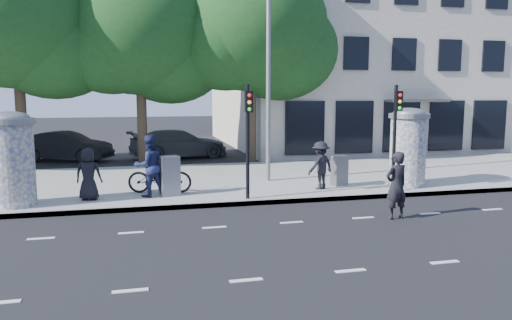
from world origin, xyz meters
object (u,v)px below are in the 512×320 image
object	(u,v)px
ad_column_left	(11,157)
car_mid	(66,146)
traffic_pole_far	(396,127)
car_right	(179,144)
ped_f	(411,159)
street_lamp	(269,50)
bicycle	(160,176)
ad_column_right	(408,145)
man_road	(396,185)
cabinet_right	(339,171)
ped_c	(149,166)
ped_d	(321,165)
traffic_pole_near	(248,130)
cabinet_left	(169,176)
ped_a	(88,174)

from	to	relation	value
ad_column_left	car_mid	world-z (taller)	ad_column_left
traffic_pole_far	car_right	size ratio (longest dim) A/B	0.69
ped_f	street_lamp	bearing A→B (deg)	-48.02
street_lamp	bicycle	distance (m)	5.82
ad_column_right	car_right	bearing A→B (deg)	123.63
man_road	cabinet_right	bearing A→B (deg)	-103.17
ped_c	ped_d	distance (m)	5.52
traffic_pole_near	cabinet_right	size ratio (longest dim) A/B	3.31
cabinet_left	car_mid	bearing A→B (deg)	97.01
man_road	street_lamp	bearing A→B (deg)	-81.41
traffic_pole_near	ped_d	distance (m)	3.12
ped_a	ped_f	distance (m)	10.50
ad_column_left	car_mid	bearing A→B (deg)	89.48
ad_column_left	traffic_pole_near	world-z (taller)	traffic_pole_near
car_right	ped_c	bearing A→B (deg)	158.28
ad_column_right	cabinet_left	size ratio (longest dim) A/B	2.16
traffic_pole_near	street_lamp	world-z (taller)	street_lamp
traffic_pole_far	ped_a	size ratio (longest dim) A/B	2.19
traffic_pole_far	man_road	xyz separation A→B (m)	(-1.41, -2.65, -1.33)
ped_a	car_mid	bearing A→B (deg)	-69.18
traffic_pole_far	cabinet_right	bearing A→B (deg)	132.64
traffic_pole_far	man_road	size ratio (longest dim) A/B	1.90
traffic_pole_near	cabinet_right	bearing A→B (deg)	21.56
ad_column_right	car_right	xyz separation A→B (m)	(-6.87, 10.33, -0.82)
bicycle	cabinet_left	distance (m)	0.57
ped_f	ped_d	bearing A→B (deg)	-26.62
ped_d	car_mid	distance (m)	13.83
ped_c	cabinet_left	size ratio (longest dim) A/B	1.54
bicycle	man_road	bearing A→B (deg)	-113.28
traffic_pole_near	ped_a	world-z (taller)	traffic_pole_near
ad_column_right	ped_d	world-z (taller)	ad_column_right
ad_column_right	ped_d	size ratio (longest dim) A/B	1.68
bicycle	car_right	bearing A→B (deg)	3.91
traffic_pole_far	ped_f	size ratio (longest dim) A/B	1.89
ad_column_left	street_lamp	xyz separation A→B (m)	(8.00, 2.13, 3.26)
traffic_pole_near	ped_f	size ratio (longest dim) A/B	1.89
traffic_pole_near	traffic_pole_far	distance (m)	4.80
traffic_pole_far	ped_c	xyz separation A→B (m)	(-7.65, 1.09, -1.13)
street_lamp	ped_a	size ratio (longest dim) A/B	5.16
ped_c	car_mid	world-z (taller)	ped_c
car_mid	car_right	distance (m)	5.43
ped_f	car_right	bearing A→B (deg)	-80.00
ped_a	ped_f	xyz separation A→B (m)	(10.50, -0.18, 0.13)
traffic_pole_far	ped_c	size ratio (longest dim) A/B	1.80
ad_column_right	ped_a	world-z (taller)	ad_column_right
street_lamp	man_road	bearing A→B (deg)	-70.08
street_lamp	man_road	xyz separation A→B (m)	(1.99, -5.49, -3.90)
man_road	cabinet_left	distance (m)	6.77
cabinet_right	car_mid	world-z (taller)	car_mid
ped_f	car_mid	bearing A→B (deg)	-64.05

